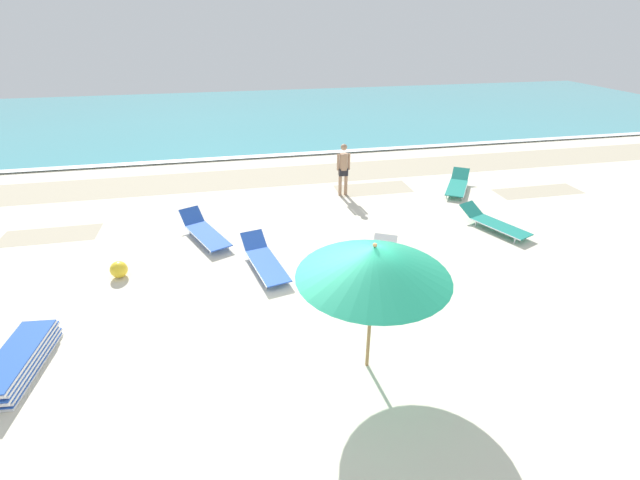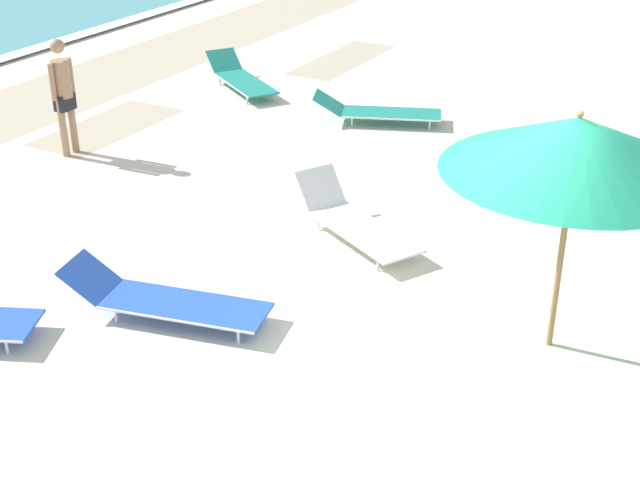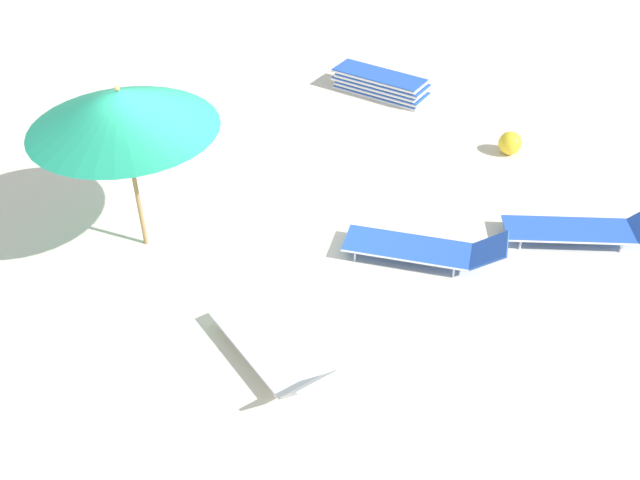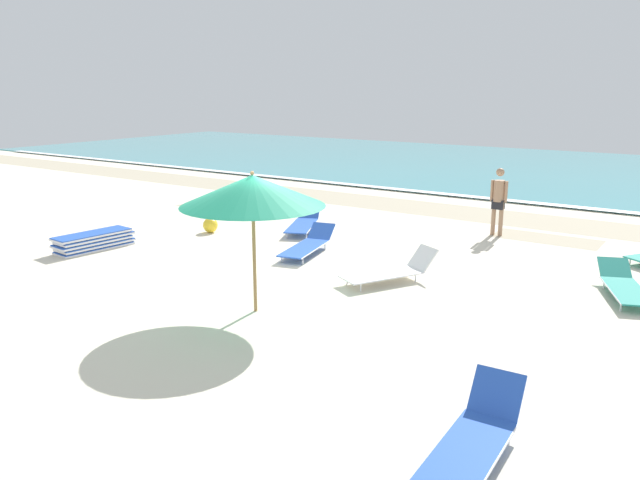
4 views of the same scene
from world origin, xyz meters
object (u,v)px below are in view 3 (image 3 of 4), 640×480
object	(u,v)px
beach_umbrella	(121,110)
lounger_stack	(381,84)
sun_lounger_mid_beach_solo	(585,228)
beach_ball	(510,143)
sun_lounger_near_water_right	(274,351)
sun_lounger_mid_beach_pair_a	(424,248)

from	to	relation	value
beach_umbrella	lounger_stack	bearing A→B (deg)	169.47
sun_lounger_mid_beach_solo	beach_ball	bearing A→B (deg)	-164.28
beach_umbrella	sun_lounger_near_water_right	distance (m)	3.58
beach_ball	sun_lounger_mid_beach_solo	bearing A→B (deg)	40.04
lounger_stack	sun_lounger_mid_beach_solo	distance (m)	5.35
beach_umbrella	beach_ball	size ratio (longest dim) A/B	6.19
sun_lounger_mid_beach_solo	beach_ball	distance (m)	2.49
beach_umbrella	lounger_stack	xyz separation A→B (m)	(-5.90, 1.10, -1.91)
sun_lounger_mid_beach_solo	sun_lounger_mid_beach_pair_a	distance (m)	2.39
sun_lounger_mid_beach_solo	beach_ball	world-z (taller)	sun_lounger_mid_beach_solo
sun_lounger_near_water_right	beach_umbrella	bearing A→B (deg)	-84.45
lounger_stack	sun_lounger_mid_beach_pair_a	xyz separation A→B (m)	(4.44, 2.57, 0.00)
beach_ball	lounger_stack	bearing A→B (deg)	-110.55
lounger_stack	beach_ball	world-z (taller)	lounger_stack
beach_umbrella	sun_lounger_mid_beach_solo	size ratio (longest dim) A/B	1.07
beach_umbrella	sun_lounger_mid_beach_solo	world-z (taller)	beach_umbrella
lounger_stack	sun_lounger_mid_beach_solo	size ratio (longest dim) A/B	0.86
beach_umbrella	sun_lounger_near_water_right	xyz separation A→B (m)	(1.17, 2.80, -1.89)
beach_ball	sun_lounger_mid_beach_pair_a	bearing A→B (deg)	-4.77
beach_umbrella	lounger_stack	distance (m)	6.30
sun_lounger_near_water_right	sun_lounger_mid_beach_pair_a	bearing A→B (deg)	-169.95
beach_umbrella	beach_ball	xyz separation A→B (m)	(-4.84, 3.95, -1.92)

